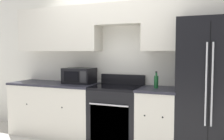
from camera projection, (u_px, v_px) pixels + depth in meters
The scene contains 7 objects.
wall_back at pixel (118, 47), 4.12m from camera, with size 8.00×0.39×2.60m.
lower_cabinets_left at pixel (55, 109), 4.33m from camera, with size 1.56×0.64×0.91m.
lower_cabinets_right at pixel (158, 119), 3.66m from camera, with size 0.57×0.64×0.91m.
oven_range at pixel (117, 115), 3.91m from camera, with size 0.76×0.65×1.07m.
refrigerator at pixel (209, 88), 3.43m from camera, with size 0.83×0.77×1.89m.
microwave at pixel (79, 76), 4.22m from camera, with size 0.50×0.37×0.26m.
bottle at pixel (156, 81), 3.66m from camera, with size 0.06×0.06×0.25m.
Camera 1 is at (1.45, -3.29, 1.43)m, focal length 40.00 mm.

